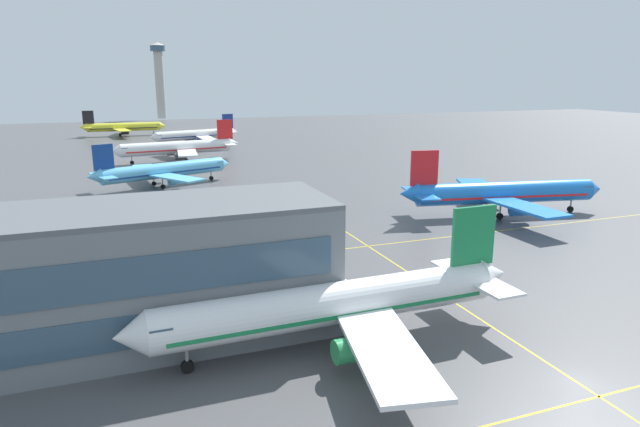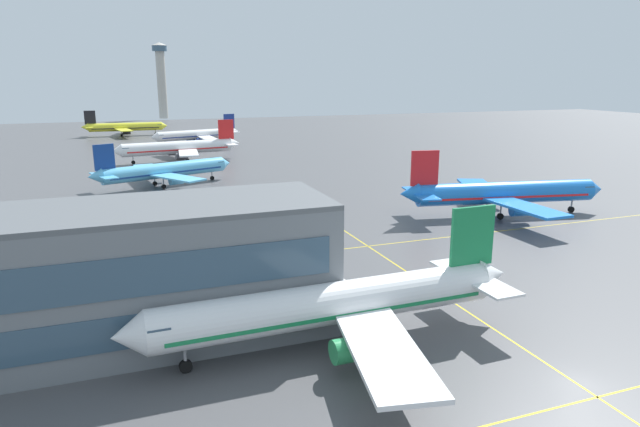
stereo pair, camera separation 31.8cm
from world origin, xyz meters
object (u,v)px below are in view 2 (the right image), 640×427
Objects in this scene: airliner_third_row at (164,171)px; airliner_distant_taxiway at (125,127)px; airliner_front_gate at (336,304)px; control_tower at (161,75)px; airliner_far_right_stand at (197,135)px; airliner_second_row at (503,193)px; airliner_far_left_stand at (180,148)px.

airliner_distant_taxiway is (-5.56, 118.64, 0.03)m from airliner_third_row.
control_tower is at bearing 87.96° from airliner_front_gate.
airliner_far_right_stand is at bearing 86.26° from airliner_front_gate.
airliner_front_gate is at bearing -142.66° from airliner_second_row.
control_tower is at bearing 86.51° from airliner_far_left_stand.
airliner_front_gate is 58.13m from airliner_second_row.
airliner_front_gate is 300.55m from control_tower.
airliner_second_row is 1.17× the size of airliner_third_row.
airliner_second_row is 177.76m from airliner_distant_taxiway.
control_tower reaches higher than airliner_distant_taxiway.
airliner_front_gate is at bearing -89.93° from airliner_far_left_stand.
airliner_far_right_stand is (10.68, 39.19, -0.36)m from airliner_far_left_stand.
control_tower is (10.84, 177.62, 20.82)m from airliner_far_left_stand.
airliner_far_right_stand is at bearing 74.75° from airliner_far_left_stand.
airliner_far_right_stand is at bearing 105.82° from airliner_second_row.
control_tower is at bearing 89.93° from airliner_far_right_stand.
airliner_distant_taxiway is at bearing 92.68° from airliner_third_row.
airliner_far_left_stand is 81.76m from airliner_distant_taxiway.
airliner_distant_taxiway is 0.79× the size of control_tower.
airliner_distant_taxiway is (-59.73, 167.42, -0.46)m from airliner_second_row.
airliner_front_gate reaches higher than airliner_far_right_stand.
airliner_third_row is 118.77m from airliner_distant_taxiway.
airliner_second_row is at bearing -70.37° from airliner_distant_taxiway.
airliner_third_row is at bearing 138.00° from airliner_second_row.
control_tower is at bearing 85.06° from airliner_third_row.
airliner_front_gate is 84.42m from airliner_third_row.
airliner_far_left_stand is at bearing 78.38° from airliner_third_row.
airliner_far_right_stand is 47.94m from airliner_distant_taxiway.
control_tower reaches higher than airliner_far_left_stand.
airliner_far_right_stand is 140.05m from control_tower.
airliner_second_row is 72.90m from airliner_third_row.
airliner_distant_taxiway is at bearing -104.02° from control_tower.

